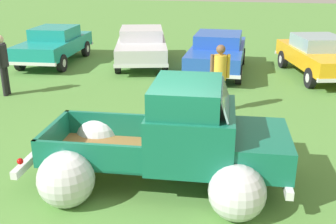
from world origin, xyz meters
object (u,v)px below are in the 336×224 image
object	(u,v)px
show_car_2	(218,51)
show_car_3	(319,55)
vintage_pickup_truck	(177,145)
show_car_1	(142,44)
show_car_0	(55,44)
spectator_0	(220,74)
spectator_1	(3,61)

from	to	relation	value
show_car_2	show_car_3	distance (m)	3.58
vintage_pickup_truck	show_car_1	distance (m)	9.63
show_car_0	spectator_0	size ratio (longest dim) A/B	2.45
spectator_0	spectator_1	xyz separation A→B (m)	(-6.53, 0.15, 0.00)
show_car_3	spectator_1	xyz separation A→B (m)	(-9.66, -4.32, 0.28)
show_car_2	show_car_1	bearing A→B (deg)	-102.87
spectator_0	show_car_0	bearing A→B (deg)	-137.78
vintage_pickup_truck	show_car_3	xyz separation A→B (m)	(3.53, 8.48, 0.02)
vintage_pickup_truck	show_car_0	size ratio (longest dim) A/B	1.05
show_car_1	spectator_0	world-z (taller)	spectator_0
show_car_1	spectator_1	xyz separation A→B (m)	(-2.97, -4.94, 0.28)
show_car_0	show_car_3	size ratio (longest dim) A/B	0.96
spectator_0	spectator_1	distance (m)	6.53
show_car_2	spectator_1	xyz separation A→B (m)	(-6.08, -4.22, 0.28)
vintage_pickup_truck	show_car_2	bearing A→B (deg)	86.64
vintage_pickup_truck	show_car_0	bearing A→B (deg)	124.31
vintage_pickup_truck	show_car_1	world-z (taller)	vintage_pickup_truck
spectator_0	show_car_3	bearing A→B (deg)	129.97
vintage_pickup_truck	spectator_1	bearing A→B (deg)	142.16
spectator_1	spectator_0	bearing A→B (deg)	-8.50
show_car_1	show_car_2	bearing A→B (deg)	62.14
show_car_3	spectator_0	distance (m)	5.47
show_car_0	show_car_1	xyz separation A→B (m)	(3.52, 0.54, 0.00)
show_car_2	spectator_0	bearing A→B (deg)	5.99
show_car_3	spectator_0	world-z (taller)	spectator_0
show_car_0	show_car_1	distance (m)	3.56
show_car_0	spectator_1	bearing A→B (deg)	2.87
show_car_1	spectator_0	size ratio (longest dim) A/B	2.68
show_car_3	spectator_1	world-z (taller)	spectator_1
show_car_0	spectator_1	size ratio (longest dim) A/B	2.44
show_car_3	spectator_1	bearing A→B (deg)	-80.78
vintage_pickup_truck	spectator_1	world-z (taller)	vintage_pickup_truck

